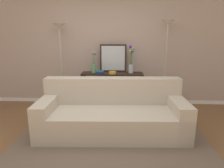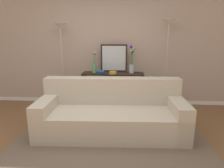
{
  "view_description": "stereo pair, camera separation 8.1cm",
  "coord_description": "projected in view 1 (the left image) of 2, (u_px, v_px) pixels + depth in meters",
  "views": [
    {
      "loc": [
        0.47,
        -2.56,
        1.6
      ],
      "look_at": [
        0.29,
        1.18,
        0.7
      ],
      "focal_mm": 32.34,
      "sensor_mm": 36.0,
      "label": 1
    },
    {
      "loc": [
        0.55,
        -2.56,
        1.6
      ],
      "look_at": [
        0.29,
        1.18,
        0.7
      ],
      "focal_mm": 32.34,
      "sensor_mm": 36.0,
      "label": 2
    }
  ],
  "objects": [
    {
      "name": "floor_lamp_right",
      "position": [
        167.0,
        40.0,
        4.27
      ],
      "size": [
        0.28,
        0.28,
        1.93
      ],
      "color": "#B7B2A8",
      "rests_on": "ground"
    },
    {
      "name": "fruit_bowl",
      "position": [
        112.0,
        73.0,
        4.31
      ],
      "size": [
        0.16,
        0.16,
        0.05
      ],
      "color": "gold",
      "rests_on": "console_table"
    },
    {
      "name": "console_table",
      "position": [
        112.0,
        84.0,
        4.49
      ],
      "size": [
        1.34,
        0.37,
        0.8
      ],
      "color": "black",
      "rests_on": "ground"
    },
    {
      "name": "ground_plane",
      "position": [
        88.0,
        151.0,
        2.88
      ],
      "size": [
        16.0,
        16.0,
        0.02
      ],
      "primitive_type": "cube",
      "color": "brown"
    },
    {
      "name": "wall_mirror",
      "position": [
        113.0,
        58.0,
        4.51
      ],
      "size": [
        0.59,
        0.02,
        0.61
      ],
      "color": "black",
      "rests_on": "console_table"
    },
    {
      "name": "back_wall",
      "position": [
        102.0,
        38.0,
        4.67
      ],
      "size": [
        12.0,
        0.15,
        3.1
      ],
      "color": "white",
      "rests_on": "ground"
    },
    {
      "name": "couch",
      "position": [
        112.0,
        114.0,
        3.4
      ],
      "size": [
        2.41,
        1.05,
        0.88
      ],
      "color": "#BCB29E",
      "rests_on": "ground"
    },
    {
      "name": "vase_short_flowers",
      "position": [
        131.0,
        62.0,
        4.37
      ],
      "size": [
        0.12,
        0.12,
        0.6
      ],
      "color": "silver",
      "rests_on": "console_table"
    },
    {
      "name": "book_row_under_console",
      "position": [
        95.0,
        105.0,
        4.62
      ],
      "size": [
        0.33,
        0.18,
        0.13
      ],
      "color": "#BC3328",
      "rests_on": "ground"
    },
    {
      "name": "floor_lamp_left",
      "position": [
        60.0,
        42.0,
        4.39
      ],
      "size": [
        0.28,
        0.28,
        1.86
      ],
      "color": "#B7B2A8",
      "rests_on": "ground"
    },
    {
      "name": "area_rug",
      "position": [
        112.0,
        135.0,
        3.31
      ],
      "size": [
        2.97,
        2.12,
        0.01
      ],
      "color": "brown",
      "rests_on": "ground"
    },
    {
      "name": "book_stack",
      "position": [
        100.0,
        72.0,
        4.33
      ],
      "size": [
        0.21,
        0.14,
        0.07
      ],
      "color": "navy",
      "rests_on": "console_table"
    },
    {
      "name": "vase_tall_flowers",
      "position": [
        94.0,
        65.0,
        4.4
      ],
      "size": [
        0.12,
        0.1,
        0.46
      ],
      "color": "#669E6B",
      "rests_on": "console_table"
    }
  ]
}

